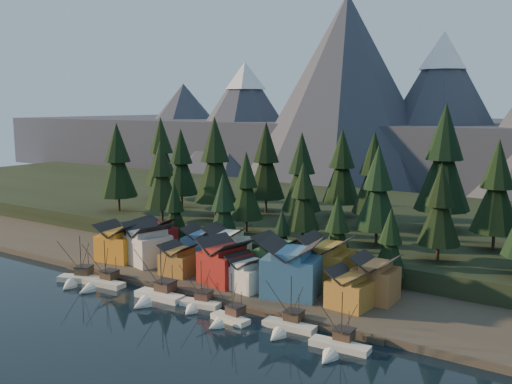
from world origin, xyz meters
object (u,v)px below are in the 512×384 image
Objects in this scene: boat_3 at (198,298)px; house_front_1 at (148,242)px; boat_5 at (286,321)px; boat_6 at (337,340)px; house_back_0 at (156,235)px; boat_0 at (77,274)px; boat_1 at (100,278)px; house_back_1 at (202,243)px; boat_2 at (155,290)px; boat_4 at (227,312)px; house_front_0 at (119,241)px.

boat_3 is 30.40m from house_front_1.
boat_5 is 11.37m from boat_6.
house_back_0 reaches higher than boat_5.
house_back_0 is at bearing 135.80° from boat_3.
boat_0 is at bearing 174.85° from boat_3.
boat_3 is at bearing 171.04° from boat_6.
boat_3 is (25.83, 1.92, -0.06)m from boat_1.
house_back_0 reaches higher than house_back_1.
house_back_1 is (-7.02, 23.37, 3.73)m from boat_2.
boat_6 is 54.11m from house_back_1.
boat_0 is at bearing -173.52° from boat_4.
house_front_1 is 12.81m from house_back_1.
house_back_1 is at bearing -5.81° from house_back_0.
boat_4 is (35.11, -1.09, -0.04)m from boat_1.
boat_2 is at bearing 179.19° from boat_3.
boat_5 is at bearing -31.69° from house_back_0.
boat_1 is 23.84m from house_back_0.
house_back_0 is at bearing 171.90° from house_back_1.
house_front_1 reaches higher than boat_2.
boat_3 is at bearing -16.34° from boat_0.
boat_2 is 23.24m from house_front_1.
boat_4 is at bearing -21.58° from boat_0.
house_front_0 is (-8.76, 13.87, 4.25)m from boat_1.
boat_6 is (11.04, -2.71, -0.03)m from boat_5.
boat_4 is at bearing -7.24° from boat_2.
house_back_1 is (9.93, 8.07, -0.62)m from house_front_1.
house_back_0 is at bearing 134.73° from house_front_1.
house_front_1 is 1.26× the size of house_back_1.
boat_0 reaches higher than boat_6.
house_front_1 is 8.37m from house_back_0.
boat_1 is 1.18× the size of house_back_0.
boat_6 is 1.15× the size of house_back_0.
boat_3 is at bearing -12.19° from house_front_1.
house_front_1 reaches higher than house_back_1.
boat_1 is at bearing -65.27° from house_front_0.
house_front_1 reaches higher than boat_1.
house_front_1 reaches higher than boat_0.
house_front_0 is 9.78m from house_back_0.
boat_2 reaches higher than house_back_1.
house_front_1 is 1.19× the size of house_back_0.
boat_1 is (6.36, 0.81, -0.11)m from boat_0.
boat_6 is 1.10× the size of house_front_0.
boat_0 is 1.03× the size of boat_6.
boat_0 is 1.13× the size of boat_3.
house_back_0 is at bearing 60.00° from house_front_0.
house_front_0 is at bearing 163.66° from boat_6.
boat_6 is 67.56m from house_front_0.
boat_0 reaches higher than boat_4.
boat_6 is (40.93, -1.35, -0.44)m from boat_2.
boat_0 is at bearing -179.99° from boat_2.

